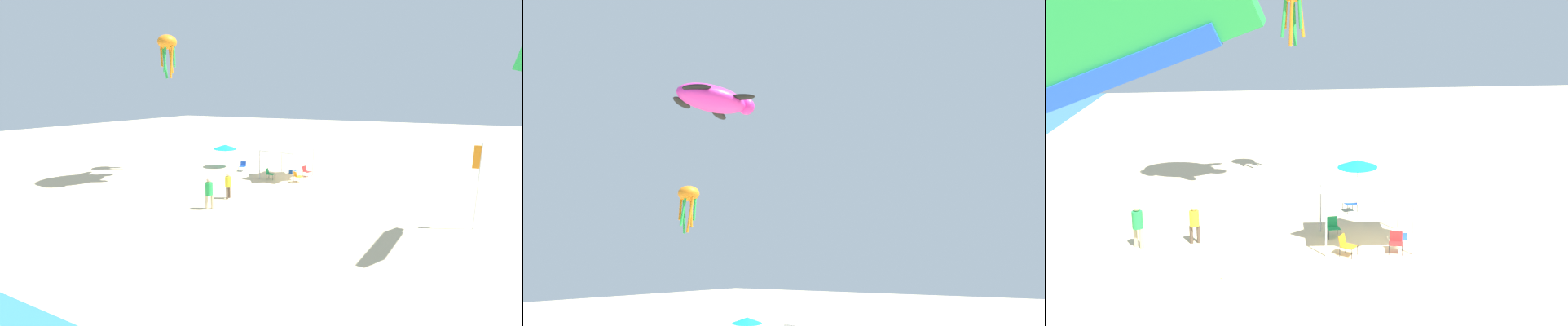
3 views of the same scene
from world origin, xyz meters
TOP-DOWN VIEW (x-y plane):
  - ground at (0.00, 0.00)m, footprint 120.00×120.00m
  - canopy_tent at (1.52, 2.29)m, footprint 3.29×3.79m
  - beach_umbrella at (7.99, 0.98)m, footprint 2.10×2.09m
  - folding_chair_left_of_tent at (0.26, 3.35)m, footprint 0.79×0.81m
  - folding_chair_facing_ocean at (0.28, 1.31)m, footprint 0.75×0.68m
  - folding_chair_right_of_tent at (5.76, 1.77)m, footprint 0.64×0.72m
  - folding_chair_near_cooler at (2.50, 3.42)m, footprint 0.66×0.57m
  - cooler_box at (1.64, 0.73)m, footprint 0.48×0.66m
  - person_beachcomber at (2.60, 9.21)m, footprint 0.39×0.44m
  - person_far_stroller at (2.46, 11.46)m, footprint 0.43×0.43m
  - kite_parafoil_green at (-11.87, 10.09)m, footprint 2.03×5.05m

SIDE VIEW (x-z plane):
  - ground at x=0.00m, z-range -0.10..0.00m
  - cooler_box at x=1.64m, z-range 0.00..0.40m
  - folding_chair_left_of_tent at x=0.26m, z-range 0.06..0.88m
  - folding_chair_facing_ocean at x=0.28m, z-range 0.06..0.88m
  - folding_chair_right_of_tent at x=5.76m, z-range 0.06..0.88m
  - folding_chair_near_cooler at x=2.50m, z-range 0.06..0.88m
  - person_beachcomber at x=2.60m, z-range 0.14..1.78m
  - person_far_stroller at x=2.46m, z-range 0.16..1.97m
  - beach_umbrella at x=7.99m, z-range 0.78..2.87m
  - canopy_tent at x=1.52m, z-range 1.08..3.93m
  - kite_parafoil_green at x=-11.87m, z-range 7.10..10.19m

